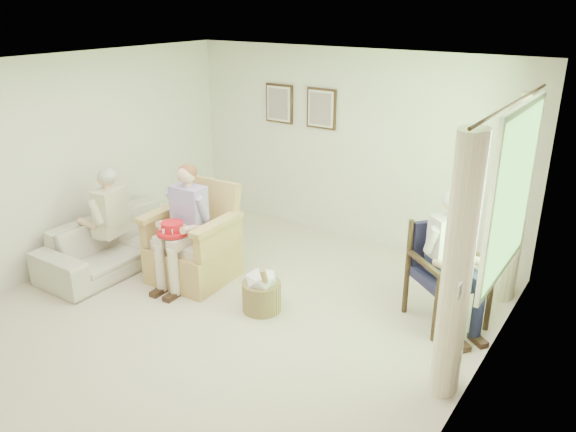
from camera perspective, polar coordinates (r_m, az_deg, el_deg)
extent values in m
plane|color=beige|center=(6.10, -6.65, -10.39)|extent=(5.50, 5.50, 0.00)
cube|color=silver|center=(7.71, 6.34, 6.98)|extent=(5.00, 0.04, 2.60)
cube|color=silver|center=(7.36, -22.16, 4.83)|extent=(0.04, 5.50, 2.60)
cube|color=silver|center=(4.42, 18.22, -5.12)|extent=(0.04, 5.50, 2.60)
cube|color=white|center=(5.23, -7.88, 14.66)|extent=(5.00, 5.50, 0.02)
cube|color=#2D6B23|center=(5.43, 21.91, 2.16)|extent=(0.02, 1.40, 1.50)
cube|color=white|center=(5.25, 22.97, 10.24)|extent=(0.04, 1.52, 0.06)
cube|color=white|center=(5.71, 20.75, -5.23)|extent=(0.04, 1.52, 0.06)
cylinder|color=#382114|center=(5.26, 22.04, 10.62)|extent=(0.03, 2.50, 0.03)
cylinder|color=beige|center=(4.72, 16.83, -5.28)|extent=(0.34, 0.34, 2.30)
cylinder|color=beige|center=(6.49, 22.24, 1.36)|extent=(0.34, 0.34, 2.30)
cube|color=#382114|center=(8.17, -0.89, 11.36)|extent=(0.45, 0.03, 0.55)
cube|color=silver|center=(8.16, -0.98, 11.33)|extent=(0.39, 0.01, 0.49)
cube|color=tan|center=(8.15, -1.01, 11.33)|extent=(0.33, 0.01, 0.43)
cube|color=#382114|center=(7.80, 3.41, 10.84)|extent=(0.45, 0.03, 0.55)
cube|color=silver|center=(7.78, 3.33, 10.82)|extent=(0.39, 0.01, 0.49)
cube|color=tan|center=(7.78, 3.30, 10.81)|extent=(0.33, 0.01, 0.43)
cube|color=tan|center=(6.86, -9.56, -4.58)|extent=(0.87, 0.85, 0.46)
cube|color=beige|center=(6.73, -9.89, -2.51)|extent=(0.67, 0.65, 0.11)
cube|color=tan|center=(6.87, -7.82, 0.97)|extent=(0.80, 0.25, 0.68)
cube|color=tan|center=(6.97, -12.17, -0.76)|extent=(0.11, 0.78, 0.33)
cube|color=tan|center=(6.45, -7.16, -2.27)|extent=(0.11, 0.78, 0.33)
cylinder|color=black|center=(6.00, 11.99, -8.79)|extent=(0.06, 0.06, 0.45)
cylinder|color=black|center=(5.84, 17.66, -10.28)|extent=(0.06, 0.06, 0.45)
cylinder|color=black|center=(6.48, 13.98, -6.59)|extent=(0.06, 0.06, 0.45)
cylinder|color=black|center=(6.33, 19.24, -7.89)|extent=(0.06, 0.06, 0.45)
cube|color=#1B1938|center=(6.03, 15.98, -6.04)|extent=(0.60, 0.58, 0.10)
cube|color=#1B1938|center=(6.15, 17.08, -2.71)|extent=(0.56, 0.07, 0.52)
imported|color=beige|center=(7.45, -16.48, -2.37)|extent=(2.12, 0.83, 0.62)
cube|color=beige|center=(6.66, -9.99, -1.22)|extent=(0.40, 0.26, 0.16)
cube|color=#A590CC|center=(6.57, -10.02, 1.09)|extent=(0.39, 0.24, 0.46)
sphere|color=#DDAD8E|center=(6.45, -10.29, 4.15)|extent=(0.21, 0.21, 0.21)
ellipsoid|color=brown|center=(6.46, -10.15, 4.42)|extent=(0.22, 0.22, 0.18)
cube|color=beige|center=(6.60, -11.90, -2.04)|extent=(0.14, 0.44, 0.13)
cube|color=beige|center=(6.47, -10.65, -2.44)|extent=(0.14, 0.44, 0.13)
cylinder|color=beige|center=(6.61, -12.93, -5.04)|extent=(0.12, 0.12, 0.57)
cylinder|color=beige|center=(6.47, -11.70, -5.51)|extent=(0.12, 0.12, 0.57)
cube|color=#1A1C39|center=(5.96, 16.13, -4.66)|extent=(0.40, 0.26, 0.16)
cube|color=silver|center=(5.86, 16.47, -2.12)|extent=(0.39, 0.24, 0.46)
sphere|color=#DDAD8E|center=(5.72, 16.82, 1.26)|extent=(0.21, 0.21, 0.21)
ellipsoid|color=#B7B2AD|center=(5.73, 16.92, 1.56)|extent=(0.22, 0.22, 0.18)
cube|color=#1A1C39|center=(5.81, 14.44, -5.68)|extent=(0.14, 0.44, 0.13)
cube|color=#1A1C39|center=(5.76, 16.31, -6.14)|extent=(0.14, 0.44, 0.13)
cylinder|color=#1A1C39|center=(5.79, 13.47, -9.13)|extent=(0.12, 0.12, 0.57)
cylinder|color=#1A1C39|center=(5.74, 15.35, -9.63)|extent=(0.12, 0.12, 0.57)
cube|color=beige|center=(7.29, -17.48, -1.07)|extent=(0.42, 0.26, 0.16)
cube|color=beige|center=(7.20, -17.60, 1.04)|extent=(0.41, 0.24, 0.46)
sphere|color=#DDAD8E|center=(7.08, -17.99, 3.82)|extent=(0.21, 0.21, 0.21)
ellipsoid|color=#B7B2AD|center=(7.09, -17.86, 4.07)|extent=(0.22, 0.22, 0.18)
cube|color=beige|center=(7.26, -19.27, -1.81)|extent=(0.14, 0.44, 0.13)
cube|color=beige|center=(7.11, -18.29, -2.17)|extent=(0.14, 0.44, 0.13)
cylinder|color=beige|center=(7.25, -20.28, -4.05)|extent=(0.12, 0.12, 0.44)
cylinder|color=beige|center=(7.10, -19.32, -4.46)|extent=(0.12, 0.12, 0.44)
cylinder|color=red|center=(6.45, -11.63, -1.62)|extent=(0.35, 0.35, 0.04)
cylinder|color=red|center=(6.43, -11.67, -1.13)|extent=(0.25, 0.25, 0.12)
cube|color=white|center=(6.34, -10.85, -1.38)|extent=(0.04, 0.01, 0.05)
cube|color=white|center=(6.43, -10.52, -1.05)|extent=(0.04, 0.04, 0.05)
cube|color=white|center=(6.51, -10.87, -0.77)|extent=(0.01, 0.05, 0.05)
cube|color=white|center=(6.55, -11.67, -0.71)|extent=(0.04, 0.04, 0.05)
cube|color=white|center=(6.52, -12.47, -0.88)|extent=(0.04, 0.01, 0.05)
cube|color=white|center=(6.43, -12.82, -1.21)|extent=(0.04, 0.04, 0.05)
cube|color=white|center=(6.35, -12.49, -1.49)|extent=(0.01, 0.04, 0.05)
cube|color=white|center=(6.31, -11.67, -1.57)|extent=(0.04, 0.04, 0.05)
cylinder|color=tan|center=(6.16, -2.70, -8.14)|extent=(0.43, 0.43, 0.33)
ellipsoid|color=white|center=(6.06, -2.73, -6.40)|extent=(0.38, 0.38, 0.23)
cylinder|color=#A57F56|center=(5.97, -2.28, -6.81)|extent=(0.17, 0.30, 0.49)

